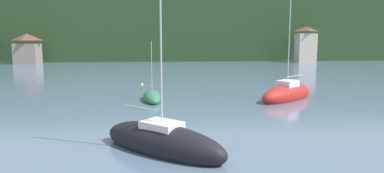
{
  "coord_description": "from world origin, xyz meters",
  "views": [
    {
      "loc": [
        -2.22,
        16.31,
        6.11
      ],
      "look_at": [
        0.0,
        41.99,
        2.6
      ],
      "focal_mm": 31.76,
      "sensor_mm": 36.0,
      "label": 1
    }
  ],
  "objects": [
    {
      "name": "mooring_buoy_mid",
      "position": [
        -5.14,
        63.52,
        0.0
      ],
      "size": [
        0.44,
        0.44,
        0.44
      ],
      "primitive_type": "sphere",
      "color": "yellow",
      "rests_on": "ground_plane"
    },
    {
      "name": "wooded_hillside",
      "position": [
        21.46,
        151.19,
        8.26
      ],
      "size": [
        352.0,
        65.21,
        39.03
      ],
      "color": "#264223",
      "rests_on": "ground_plane"
    },
    {
      "name": "shore_building_westcentral",
      "position": [
        -37.44,
        108.82,
        3.84
      ],
      "size": [
        5.95,
        5.51,
        7.89
      ],
      "color": "gray",
      "rests_on": "ground_plane"
    },
    {
      "name": "sailboat_mid_5",
      "position": [
        -2.31,
        34.52,
        0.54
      ],
      "size": [
        7.82,
        7.26,
        11.43
      ],
      "rotation": [
        0.0,
        0.0,
        5.56
      ],
      "color": "black",
      "rests_on": "ground_plane"
    },
    {
      "name": "shore_building_central",
      "position": [
        37.44,
        108.16,
        4.81
      ],
      "size": [
        5.26,
        4.11,
        9.9
      ],
      "color": "beige",
      "rests_on": "ground_plane"
    },
    {
      "name": "sailboat_mid_2",
      "position": [
        -3.34,
        50.67,
        0.31
      ],
      "size": [
        2.43,
        5.72,
        6.43
      ],
      "rotation": [
        0.0,
        0.0,
        4.83
      ],
      "color": "#2D754C",
      "rests_on": "ground_plane"
    },
    {
      "name": "sailboat_mid_3",
      "position": [
        10.62,
        50.11,
        0.59
      ],
      "size": [
        8.03,
        7.27,
        11.94
      ],
      "rotation": [
        0.0,
        0.0,
        3.84
      ],
      "color": "red",
      "rests_on": "ground_plane"
    }
  ]
}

